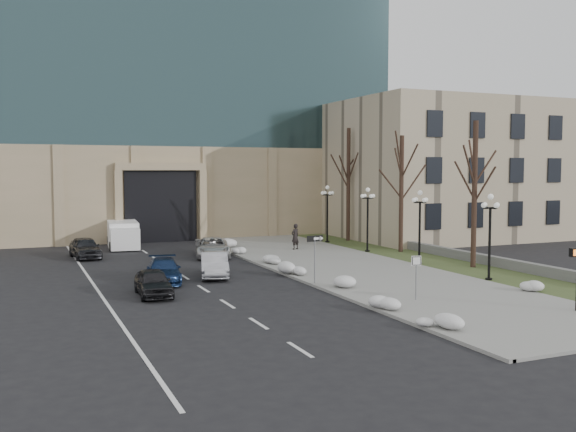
% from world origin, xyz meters
% --- Properties ---
extents(ground, '(160.00, 160.00, 0.00)m').
position_xyz_m(ground, '(0.00, 0.00, 0.00)').
color(ground, black).
rests_on(ground, ground).
extents(sidewalk, '(9.00, 40.00, 0.12)m').
position_xyz_m(sidewalk, '(3.50, 14.00, 0.06)').
color(sidewalk, gray).
rests_on(sidewalk, ground).
extents(curb, '(0.30, 40.00, 0.14)m').
position_xyz_m(curb, '(-1.00, 14.00, 0.07)').
color(curb, gray).
rests_on(curb, ground).
extents(grass_strip, '(4.00, 40.00, 0.10)m').
position_xyz_m(grass_strip, '(10.00, 14.00, 0.05)').
color(grass_strip, '#3A4723').
rests_on(grass_strip, ground).
extents(stone_wall, '(0.50, 30.00, 0.70)m').
position_xyz_m(stone_wall, '(12.00, 16.00, 0.35)').
color(stone_wall, slate).
rests_on(stone_wall, ground).
extents(office_tower, '(40.00, 24.70, 36.00)m').
position_xyz_m(office_tower, '(-2.01, 43.58, 18.49)').
color(office_tower, tan).
rests_on(office_tower, ground).
extents(classical_building, '(22.00, 18.12, 12.00)m').
position_xyz_m(classical_building, '(22.00, 27.98, 6.00)').
color(classical_building, tan).
rests_on(classical_building, ground).
extents(car_a, '(1.70, 3.86, 1.29)m').
position_xyz_m(car_a, '(-9.19, 9.19, 0.65)').
color(car_a, black).
rests_on(car_a, ground).
extents(car_b, '(2.50, 4.46, 1.39)m').
position_xyz_m(car_b, '(-4.94, 13.26, 0.70)').
color(car_b, '#B0B1B8').
rests_on(car_b, ground).
extents(car_c, '(2.52, 4.63, 1.27)m').
position_xyz_m(car_c, '(-7.95, 12.65, 0.64)').
color(car_c, navy).
rests_on(car_c, ground).
extents(car_d, '(3.36, 5.31, 1.37)m').
position_xyz_m(car_d, '(-2.72, 21.17, 0.68)').
color(car_d, silver).
rests_on(car_d, ground).
extents(car_e, '(2.03, 4.37, 1.45)m').
position_xyz_m(car_e, '(-10.87, 24.21, 0.72)').
color(car_e, '#2A2A2E').
rests_on(car_e, ground).
extents(pedestrian, '(0.82, 0.69, 1.91)m').
position_xyz_m(pedestrian, '(3.93, 22.12, 1.08)').
color(pedestrian, black).
rests_on(pedestrian, sidewalk).
extents(box_truck, '(2.74, 6.47, 2.00)m').
position_xyz_m(box_truck, '(-7.51, 29.44, 0.97)').
color(box_truck, white).
rests_on(box_truck, ground).
extents(one_way_sign, '(0.99, 0.28, 2.63)m').
position_xyz_m(one_way_sign, '(-0.74, 8.61, 2.17)').
color(one_way_sign, slate).
rests_on(one_way_sign, ground).
extents(keep_sign, '(0.45, 0.15, 2.14)m').
position_xyz_m(keep_sign, '(1.54, 2.98, 1.57)').
color(keep_sign, slate).
rests_on(keep_sign, ground).
extents(snow_clump_a, '(1.10, 1.60, 0.36)m').
position_xyz_m(snow_clump_a, '(-0.70, -1.83, 0.30)').
color(snow_clump_a, silver).
rests_on(snow_clump_a, sidewalk).
extents(snow_clump_b, '(1.10, 1.60, 0.36)m').
position_xyz_m(snow_clump_b, '(-0.81, 2.04, 0.30)').
color(snow_clump_b, silver).
rests_on(snow_clump_b, sidewalk).
extents(snow_clump_c, '(1.10, 1.60, 0.36)m').
position_xyz_m(snow_clump_c, '(-0.35, 7.16, 0.30)').
color(snow_clump_c, silver).
rests_on(snow_clump_c, sidewalk).
extents(snow_clump_d, '(1.10, 1.60, 0.36)m').
position_xyz_m(snow_clump_d, '(-0.66, 11.75, 0.30)').
color(snow_clump_d, silver).
rests_on(snow_clump_d, sidewalk).
extents(snow_clump_e, '(1.10, 1.60, 0.36)m').
position_xyz_m(snow_clump_e, '(-0.57, 16.25, 0.30)').
color(snow_clump_e, silver).
rests_on(snow_clump_e, sidewalk).
extents(snow_clump_f, '(1.10, 1.60, 0.36)m').
position_xyz_m(snow_clump_f, '(-0.90, 21.01, 0.30)').
color(snow_clump_f, silver).
rests_on(snow_clump_f, sidewalk).
extents(snow_clump_g, '(1.10, 1.60, 0.36)m').
position_xyz_m(snow_clump_g, '(-0.41, 25.15, 0.30)').
color(snow_clump_g, silver).
rests_on(snow_clump_g, sidewalk).
extents(snow_clump_h, '(1.10, 1.60, 0.36)m').
position_xyz_m(snow_clump_h, '(7.77, 2.77, 0.30)').
color(snow_clump_h, silver).
rests_on(snow_clump_h, sidewalk).
extents(lamppost_a, '(1.18, 1.18, 4.76)m').
position_xyz_m(lamppost_a, '(8.30, 6.00, 3.07)').
color(lamppost_a, black).
rests_on(lamppost_a, ground).
extents(lamppost_b, '(1.18, 1.18, 4.76)m').
position_xyz_m(lamppost_b, '(8.30, 12.50, 3.07)').
color(lamppost_b, black).
rests_on(lamppost_b, ground).
extents(lamppost_c, '(1.18, 1.18, 4.76)m').
position_xyz_m(lamppost_c, '(8.30, 19.00, 3.07)').
color(lamppost_c, black).
rests_on(lamppost_c, ground).
extents(lamppost_d, '(1.18, 1.18, 4.76)m').
position_xyz_m(lamppost_d, '(8.30, 25.50, 3.07)').
color(lamppost_d, black).
rests_on(lamppost_d, ground).
extents(tree_near, '(3.20, 3.20, 9.00)m').
position_xyz_m(tree_near, '(10.50, 10.00, 5.83)').
color(tree_near, black).
rests_on(tree_near, ground).
extents(tree_mid, '(3.20, 3.20, 8.50)m').
position_xyz_m(tree_mid, '(10.50, 18.00, 5.50)').
color(tree_mid, black).
rests_on(tree_mid, ground).
extents(tree_far, '(3.20, 3.20, 9.50)m').
position_xyz_m(tree_far, '(10.50, 26.00, 6.15)').
color(tree_far, black).
rests_on(tree_far, ground).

